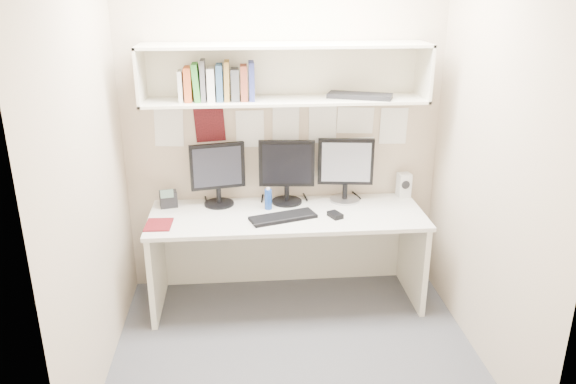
{
  "coord_description": "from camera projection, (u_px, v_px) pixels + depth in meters",
  "views": [
    {
      "loc": [
        -0.32,
        -3.13,
        2.3
      ],
      "look_at": [
        -0.02,
        0.35,
        1.01
      ],
      "focal_mm": 35.0,
      "sensor_mm": 36.0,
      "label": 1
    }
  ],
  "objects": [
    {
      "name": "blue_bottle",
      "position": [
        268.0,
        199.0,
        4.15
      ],
      "size": [
        0.05,
        0.05,
        0.17
      ],
      "color": "navy",
      "rests_on": "desk"
    },
    {
      "name": "keyboard",
      "position": [
        283.0,
        217.0,
        4.0
      ],
      "size": [
        0.5,
        0.3,
        0.02
      ],
      "primitive_type": "cube",
      "rotation": [
        0.0,
        0.0,
        0.31
      ],
      "color": "black",
      "rests_on": "desk"
    },
    {
      "name": "monitor_left",
      "position": [
        218.0,
        172.0,
        4.17
      ],
      "size": [
        0.41,
        0.22,
        0.48
      ],
      "rotation": [
        0.0,
        0.0,
        0.21
      ],
      "color": "black",
      "rests_on": "desk"
    },
    {
      "name": "wall_back",
      "position": [
        283.0,
        125.0,
        4.23
      ],
      "size": [
        2.4,
        0.02,
        2.6
      ],
      "primitive_type": "cube",
      "color": "#BCA990",
      "rests_on": "ground"
    },
    {
      "name": "mouse",
      "position": [
        335.0,
        215.0,
        4.02
      ],
      "size": [
        0.11,
        0.13,
        0.04
      ],
      "primitive_type": "cube",
      "rotation": [
        0.0,
        0.0,
        0.43
      ],
      "color": "black",
      "rests_on": "desk"
    },
    {
      "name": "book_stack",
      "position": [
        217.0,
        83.0,
        3.87
      ],
      "size": [
        0.52,
        0.17,
        0.28
      ],
      "color": "beige",
      "rests_on": "overhead_hutch"
    },
    {
      "name": "desk",
      "position": [
        287.0,
        258.0,
        4.23
      ],
      "size": [
        2.0,
        0.7,
        0.73
      ],
      "color": "beige",
      "rests_on": "floor"
    },
    {
      "name": "speaker",
      "position": [
        404.0,
        185.0,
        4.39
      ],
      "size": [
        0.1,
        0.11,
        0.19
      ],
      "rotation": [
        0.0,
        0.0,
        0.11
      ],
      "color": "silver",
      "rests_on": "desk"
    },
    {
      "name": "maroon_notebook",
      "position": [
        159.0,
        225.0,
        3.89
      ],
      "size": [
        0.19,
        0.22,
        0.01
      ],
      "primitive_type": "cube",
      "rotation": [
        0.0,
        0.0,
        -0.04
      ],
      "color": "#5A0F14",
      "rests_on": "desk"
    },
    {
      "name": "pinned_papers",
      "position": [
        283.0,
        132.0,
        4.24
      ],
      "size": [
        1.92,
        0.01,
        0.48
      ],
      "primitive_type": null,
      "color": "white",
      "rests_on": "wall_back"
    },
    {
      "name": "monitor_right",
      "position": [
        346.0,
        168.0,
        4.25
      ],
      "size": [
        0.42,
        0.23,
        0.49
      ],
      "rotation": [
        0.0,
        0.0,
        -0.12
      ],
      "color": "#A5A5AA",
      "rests_on": "desk"
    },
    {
      "name": "hutch_tray",
      "position": [
        360.0,
        96.0,
        3.99
      ],
      "size": [
        0.48,
        0.32,
        0.03
      ],
      "primitive_type": "cube",
      "rotation": [
        0.0,
        0.0,
        -0.37
      ],
      "color": "black",
      "rests_on": "overhead_hutch"
    },
    {
      "name": "wall_right",
      "position": [
        493.0,
        160.0,
        3.39
      ],
      "size": [
        0.02,
        2.0,
        2.6
      ],
      "primitive_type": "cube",
      "color": "#BCA990",
      "rests_on": "ground"
    },
    {
      "name": "wall_left",
      "position": [
        87.0,
        171.0,
        3.2
      ],
      "size": [
        0.02,
        2.0,
        2.6
      ],
      "primitive_type": "cube",
      "color": "#BCA990",
      "rests_on": "ground"
    },
    {
      "name": "wall_front",
      "position": [
        320.0,
        237.0,
        2.36
      ],
      "size": [
        2.4,
        0.02,
        2.6
      ],
      "primitive_type": "cube",
      "color": "#BCA990",
      "rests_on": "ground"
    },
    {
      "name": "monitor_center",
      "position": [
        287.0,
        169.0,
        4.21
      ],
      "size": [
        0.42,
        0.23,
        0.49
      ],
      "rotation": [
        0.0,
        0.0,
        -0.09
      ],
      "color": "black",
      "rests_on": "desk"
    },
    {
      "name": "floor",
      "position": [
        295.0,
        351.0,
        3.75
      ],
      "size": [
        2.4,
        2.0,
        0.01
      ],
      "primitive_type": "cube",
      "color": "#46464B",
      "rests_on": "ground"
    },
    {
      "name": "overhead_hutch",
      "position": [
        284.0,
        72.0,
        3.95
      ],
      "size": [
        2.0,
        0.38,
        0.4
      ],
      "color": "silver",
      "rests_on": "wall_back"
    },
    {
      "name": "desk_phone",
      "position": [
        168.0,
        199.0,
        4.2
      ],
      "size": [
        0.15,
        0.14,
        0.15
      ],
      "rotation": [
        0.0,
        0.0,
        0.2
      ],
      "color": "black",
      "rests_on": "desk"
    }
  ]
}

